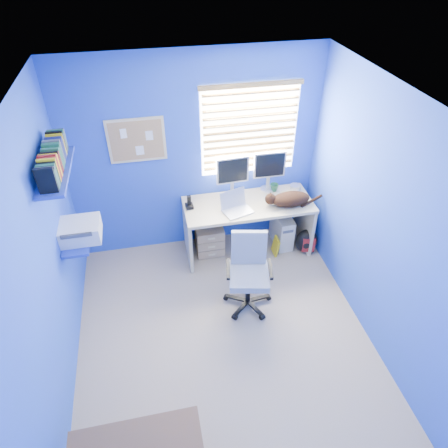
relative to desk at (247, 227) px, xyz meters
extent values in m
cube|color=#A09080|center=(-0.58, -1.26, -0.37)|extent=(3.00, 3.20, 0.00)
cube|color=white|center=(-0.58, -1.26, 2.13)|extent=(3.00, 3.20, 0.00)
cube|color=blue|center=(-0.58, 0.34, 0.88)|extent=(3.00, 0.01, 2.50)
cube|color=blue|center=(-0.58, -2.86, 0.88)|extent=(3.00, 0.01, 2.50)
cube|color=blue|center=(-2.08, -1.26, 0.88)|extent=(0.01, 3.20, 2.50)
cube|color=blue|center=(0.92, -1.26, 0.88)|extent=(0.01, 3.20, 2.50)
cube|color=beige|center=(0.00, 0.00, 0.00)|extent=(1.58, 0.65, 0.74)
cube|color=silver|center=(-0.17, -0.14, 0.48)|extent=(0.39, 0.34, 0.22)
cube|color=silver|center=(-0.16, 0.22, 0.64)|extent=(0.41, 0.14, 0.54)
cube|color=silver|center=(0.32, 0.26, 0.64)|extent=(0.40, 0.12, 0.54)
cube|color=black|center=(-0.72, 0.07, 0.45)|extent=(0.10, 0.12, 0.17)
imported|color=#215D3B|center=(0.39, 0.21, 0.42)|extent=(0.10, 0.09, 0.10)
cylinder|color=silver|center=(0.66, 0.18, 0.41)|extent=(0.13, 0.13, 0.07)
ellipsoid|color=black|center=(0.49, -0.13, 0.45)|extent=(0.50, 0.31, 0.17)
cube|color=beige|center=(0.49, 0.04, -0.14)|extent=(0.20, 0.45, 0.45)
cube|color=tan|center=(-0.49, 0.05, -0.17)|extent=(0.35, 0.28, 0.41)
cube|color=yellow|center=(0.35, -0.16, -0.25)|extent=(0.03, 0.17, 0.24)
ellipsoid|color=black|center=(0.75, -0.19, -0.20)|extent=(0.33, 0.27, 0.34)
cylinder|color=black|center=(-0.23, -0.93, -0.34)|extent=(0.61, 0.61, 0.06)
cylinder|color=black|center=(-0.23, -0.93, -0.14)|extent=(0.06, 0.06, 0.35)
cube|color=gray|center=(-0.23, -0.93, 0.08)|extent=(0.50, 0.50, 0.08)
cube|color=gray|center=(-0.19, -0.74, 0.32)|extent=(0.39, 0.14, 0.40)
cube|color=white|center=(0.07, 0.33, 1.18)|extent=(1.15, 0.01, 1.10)
cube|color=#A57A37|center=(0.07, 0.30, 1.18)|extent=(1.10, 0.03, 1.00)
cube|color=beige|center=(-1.23, 0.33, 1.18)|extent=(0.64, 0.02, 0.52)
cube|color=tan|center=(-1.23, 0.32, 1.18)|extent=(0.58, 0.01, 0.46)
cube|color=#1E32A6|center=(-1.94, -0.51, 0.55)|extent=(0.26, 0.55, 0.03)
cube|color=silver|center=(-1.90, -0.51, 0.65)|extent=(0.42, 0.34, 0.18)
cube|color=#1E32A6|center=(-1.95, -0.51, 1.35)|extent=(0.24, 0.90, 0.03)
cube|color=navy|center=(-1.96, -0.51, 1.48)|extent=(0.15, 0.80, 0.22)
camera|label=1|loc=(-1.12, -3.87, 3.17)|focal=32.00mm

